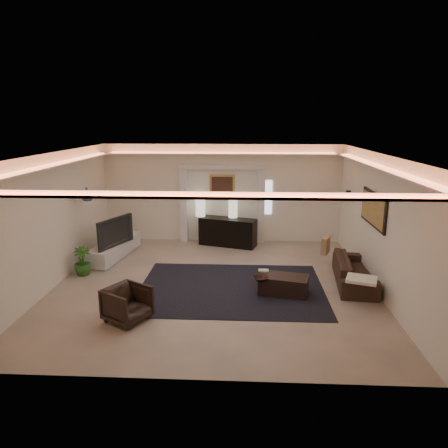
{
  "coord_description": "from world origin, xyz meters",
  "views": [
    {
      "loc": [
        0.67,
        -8.61,
        3.58
      ],
      "look_at": [
        0.2,
        0.6,
        1.25
      ],
      "focal_mm": 33.11,
      "sensor_mm": 36.0,
      "label": 1
    }
  ],
  "objects_px": {
    "coffee_table": "(284,284)",
    "armchair": "(127,304)",
    "sofa": "(355,271)",
    "console": "(228,232)"
  },
  "relations": [
    {
      "from": "console",
      "to": "armchair",
      "type": "height_order",
      "value": "console"
    },
    {
      "from": "sofa",
      "to": "console",
      "type": "bearing_deg",
      "value": 53.58
    },
    {
      "from": "coffee_table",
      "to": "armchair",
      "type": "relative_size",
      "value": 1.41
    },
    {
      "from": "console",
      "to": "coffee_table",
      "type": "distance_m",
      "value": 3.66
    },
    {
      "from": "coffee_table",
      "to": "armchair",
      "type": "height_order",
      "value": "armchair"
    },
    {
      "from": "console",
      "to": "sofa",
      "type": "bearing_deg",
      "value": -25.5
    },
    {
      "from": "sofa",
      "to": "armchair",
      "type": "relative_size",
      "value": 2.82
    },
    {
      "from": "console",
      "to": "sofa",
      "type": "height_order",
      "value": "console"
    },
    {
      "from": "console",
      "to": "armchair",
      "type": "bearing_deg",
      "value": -91.29
    },
    {
      "from": "sofa",
      "to": "armchair",
      "type": "bearing_deg",
      "value": 120.3
    }
  ]
}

